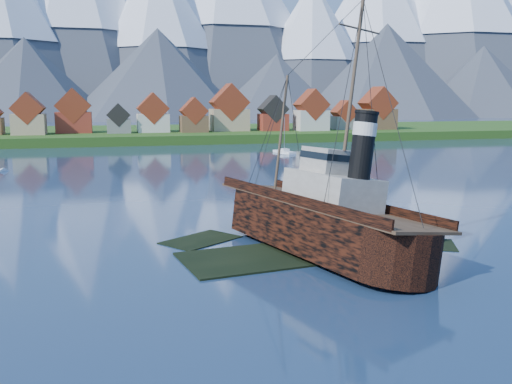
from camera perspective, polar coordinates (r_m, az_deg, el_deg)
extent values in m
plane|color=navy|center=(58.04, 4.27, -5.70)|extent=(1400.00, 1400.00, 0.00)
cube|color=black|center=(55.40, 1.99, -6.76)|extent=(19.08, 11.42, 1.00)
cube|color=black|center=(63.84, 8.21, -4.72)|extent=(15.15, 9.76, 1.00)
cube|color=black|center=(67.00, 3.39, -3.88)|extent=(11.45, 9.06, 1.00)
cube|color=black|center=(62.14, 15.15, -5.39)|extent=(10.27, 8.34, 1.00)
cube|color=black|center=(61.66, -5.54, -5.19)|extent=(9.42, 8.68, 1.00)
cube|color=black|center=(68.62, 14.85, -3.92)|extent=(6.00, 4.00, 1.00)
cube|color=#1B4513|center=(224.21, -10.03, 5.41)|extent=(600.00, 80.00, 3.20)
cube|color=#3F3D38|center=(186.47, -9.05, 4.65)|extent=(600.00, 2.50, 2.00)
cube|color=tan|center=(204.62, -21.76, 6.31)|extent=(10.50, 9.00, 6.80)
cube|color=maroon|center=(204.47, -21.85, 7.79)|extent=(10.69, 9.18, 10.69)
cube|color=maroon|center=(209.39, -17.74, 6.64)|extent=(12.00, 8.50, 7.20)
cube|color=maroon|center=(209.24, -17.82, 8.22)|extent=(12.22, 8.67, 12.22)
cube|color=slate|center=(204.22, -13.56, 6.43)|extent=(8.00, 7.00, 4.80)
cube|color=black|center=(204.08, -13.61, 7.50)|extent=(8.15, 7.14, 8.15)
cube|color=beige|center=(207.78, -10.26, 6.81)|extent=(11.00, 9.50, 6.40)
cube|color=maroon|center=(207.63, -10.30, 8.23)|extent=(11.20, 9.69, 11.20)
cube|color=brown|center=(205.41, -6.25, 6.79)|extent=(9.50, 8.00, 5.80)
cube|color=maroon|center=(205.26, -6.27, 8.07)|extent=(9.67, 8.16, 9.67)
cube|color=tan|center=(212.78, -2.69, 7.22)|extent=(13.50, 10.00, 8.00)
cube|color=maroon|center=(212.63, -2.71, 8.95)|extent=(13.75, 10.20, 13.75)
cube|color=maroon|center=(213.84, 1.70, 6.99)|extent=(10.00, 8.50, 6.20)
cube|color=black|center=(213.69, 1.71, 8.31)|extent=(10.18, 8.67, 10.18)
cube|color=beige|center=(215.36, 5.54, 7.14)|extent=(11.50, 9.00, 7.50)
cube|color=maroon|center=(215.22, 5.56, 8.69)|extent=(11.71, 9.18, 11.71)
cube|color=slate|center=(224.70, 8.79, 6.85)|extent=(9.00, 7.50, 5.00)
cube|color=maroon|center=(224.56, 8.82, 7.90)|extent=(9.16, 7.65, 9.16)
cube|color=brown|center=(228.34, 12.02, 7.15)|extent=(12.50, 10.00, 7.80)
cube|color=maroon|center=(228.20, 12.08, 8.69)|extent=(12.73, 10.20, 12.73)
cone|color=#2D333D|center=(553.20, -17.58, 16.56)|extent=(210.00, 210.00, 180.00)
cone|color=#2D333D|center=(528.09, -9.73, 15.30)|extent=(170.00, 170.00, 145.00)
cone|color=white|center=(531.92, -9.82, 18.41)|extent=(105.40, 105.40, 87.00)
cone|color=#2D333D|center=(586.04, -3.06, 17.53)|extent=(240.00, 240.00, 200.00)
cone|color=#2D333D|center=(548.32, 5.60, 14.12)|extent=(150.00, 150.00, 125.00)
cone|color=white|center=(550.95, 5.64, 16.71)|extent=(93.00, 93.00, 75.00)
cone|color=#2D333D|center=(609.44, 11.96, 15.61)|extent=(200.00, 200.00, 170.00)
cone|color=#2D333D|center=(637.30, 19.33, 15.92)|extent=(230.00, 230.00, 190.00)
cone|color=#2D333D|center=(699.98, 22.74, 13.65)|extent=(180.00, 180.00, 155.00)
cone|color=white|center=(703.33, 22.90, 16.16)|extent=(111.60, 111.60, 93.00)
cone|color=#2D333D|center=(430.22, -21.98, 10.33)|extent=(120.00, 120.00, 58.00)
cone|color=#2D333D|center=(423.98, -9.71, 11.43)|extent=(136.00, 136.00, 66.00)
cone|color=#2D333D|center=(444.94, 2.09, 10.42)|extent=(110.00, 110.00, 50.00)
cone|color=#2D333D|center=(476.42, 12.85, 11.63)|extent=(150.00, 150.00, 75.00)
cone|color=#2D333D|center=(524.39, 21.66, 10.17)|extent=(124.00, 124.00, 60.00)
cube|color=black|center=(56.67, 5.95, -3.60)|extent=(7.47, 21.51, 4.48)
cone|color=black|center=(69.62, 1.91, -1.11)|extent=(7.47, 7.47, 7.47)
cylinder|color=black|center=(47.08, 10.59, -6.42)|extent=(7.47, 7.47, 4.48)
cube|color=#4C3826|center=(56.19, 5.99, -1.27)|extent=(7.32, 28.39, 0.27)
cube|color=black|center=(54.95, 2.50, -0.96)|extent=(0.21, 27.49, 0.96)
cube|color=black|center=(57.45, 9.35, -0.62)|extent=(0.21, 27.49, 0.96)
cube|color=#ADA89E|center=(54.44, 6.61, 0.09)|extent=(5.55, 9.07, 3.20)
cube|color=#ADA89E|center=(55.05, 6.26, 3.11)|extent=(3.84, 4.27, 2.35)
cylinder|color=black|center=(50.64, 8.16, 4.59)|extent=(2.03, 2.03, 5.98)
cylinder|color=silver|center=(50.54, 8.20, 6.28)|extent=(2.13, 2.13, 1.17)
cylinder|color=#473828|center=(63.39, 3.36, 5.91)|extent=(0.30, 0.30, 12.81)
cylinder|color=#473828|center=(52.78, 7.27, 11.64)|extent=(0.34, 0.34, 13.87)
cube|color=white|center=(157.82, 2.84, 3.94)|extent=(4.23, 9.13, 1.06)
cube|color=white|center=(157.74, 2.85, 4.24)|extent=(2.48, 2.87, 0.62)
cylinder|color=gray|center=(157.41, 2.86, 5.80)|extent=(0.12, 0.12, 9.21)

